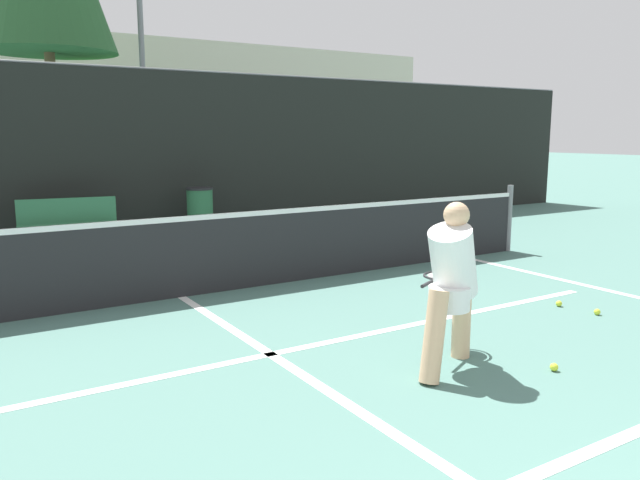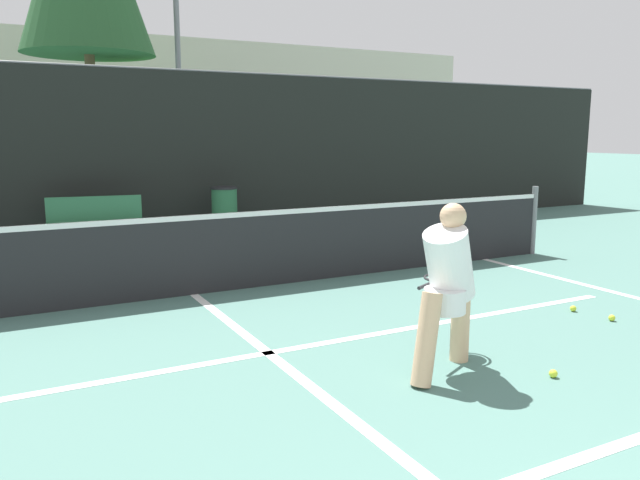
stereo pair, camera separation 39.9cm
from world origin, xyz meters
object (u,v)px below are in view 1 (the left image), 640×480
(parked_car, at_px, (119,191))
(trash_bin, at_px, (200,213))
(courtside_bench, at_px, (68,223))
(player_practicing, at_px, (451,281))

(parked_car, bearing_deg, trash_bin, -82.42)
(trash_bin, bearing_deg, courtside_bench, -177.59)
(trash_bin, height_order, parked_car, parked_car)
(courtside_bench, height_order, parked_car, parked_car)
(player_practicing, bearing_deg, parked_car, 63.39)
(player_practicing, relative_size, courtside_bench, 0.88)
(player_practicing, relative_size, parked_car, 0.30)
(courtside_bench, relative_size, trash_bin, 1.66)
(player_practicing, xyz_separation_m, parked_car, (0.10, 10.72, -0.13))
(courtside_bench, xyz_separation_m, trash_bin, (2.26, 0.10, 0.00))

